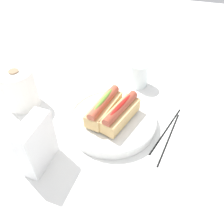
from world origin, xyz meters
TOP-DOWN VIEW (x-y plane):
  - ground_plane at (0.00, 0.00)m, footprint 2.40×2.40m
  - serving_bowl at (0.02, -0.02)m, footprint 0.27×0.27m
  - hotdog_front at (0.02, -0.04)m, footprint 0.16×0.09m
  - hotdog_back at (0.03, 0.01)m, footprint 0.16×0.08m
  - water_glass at (0.25, -0.05)m, footprint 0.07×0.07m
  - paper_towel_roll at (0.03, 0.30)m, footprint 0.11×0.11m
  - napkin_box at (-0.17, 0.13)m, footprint 0.11×0.05m
  - chopstick_near at (0.04, -0.18)m, footprint 0.21×0.07m
  - chopstick_far at (0.01, -0.19)m, footprint 0.22×0.04m

SIDE VIEW (x-z plane):
  - ground_plane at x=0.00m, z-range 0.00..0.00m
  - chopstick_near at x=0.04m, z-range 0.00..0.01m
  - chopstick_far at x=0.01m, z-range 0.00..0.01m
  - serving_bowl at x=0.02m, z-range 0.00..0.03m
  - water_glass at x=0.25m, z-range 0.00..0.09m
  - hotdog_front at x=0.02m, z-range 0.03..0.09m
  - hotdog_back at x=0.03m, z-range 0.03..0.09m
  - paper_towel_roll at x=0.03m, z-range 0.00..0.13m
  - napkin_box at x=-0.17m, z-range 0.00..0.15m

